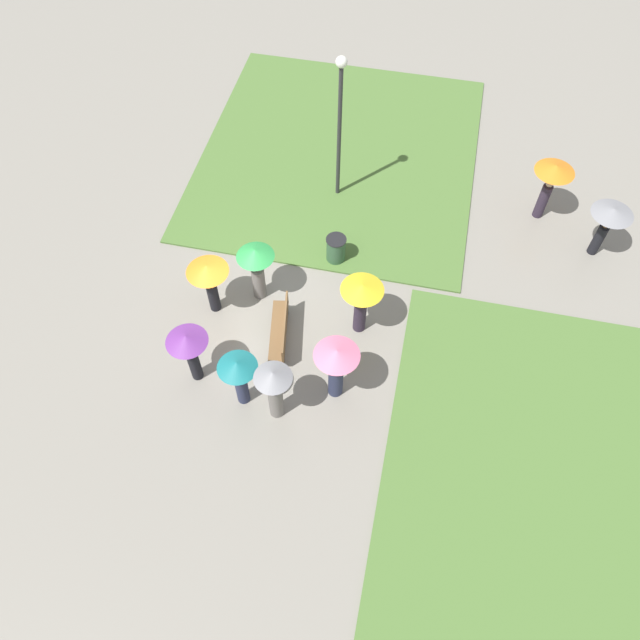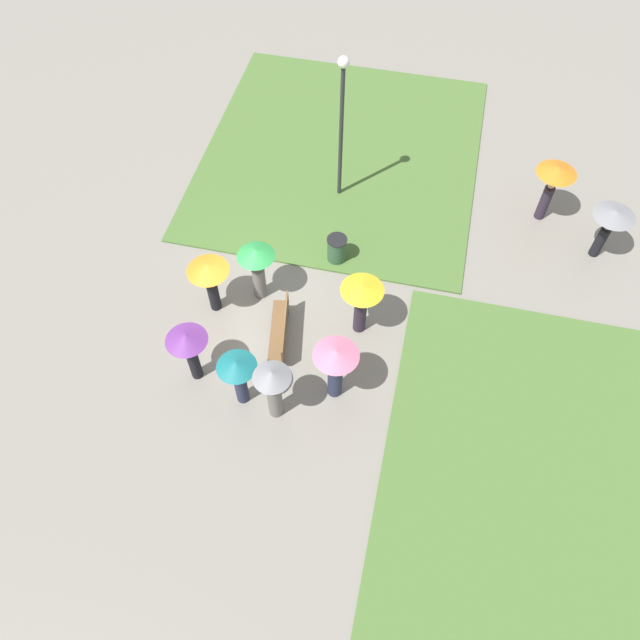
{
  "view_description": "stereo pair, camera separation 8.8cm",
  "coord_description": "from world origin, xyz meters",
  "views": [
    {
      "loc": [
        9.44,
        3.93,
        14.11
      ],
      "look_at": [
        0.45,
        1.97,
        0.66
      ],
      "focal_mm": 35.0,
      "sensor_mm": 36.0,
      "label": 1
    },
    {
      "loc": [
        9.42,
        4.01,
        14.11
      ],
      "look_at": [
        0.45,
        1.97,
        0.66
      ],
      "focal_mm": 35.0,
      "sensor_mm": 36.0,
      "label": 2
    }
  ],
  "objects": [
    {
      "name": "ground_plane",
      "position": [
        0.0,
        0.0,
        0.0
      ],
      "size": [
        90.0,
        90.0,
        0.0
      ],
      "primitive_type": "plane",
      "color": "gray"
    },
    {
      "name": "lawn_patch_near",
      "position": [
        -6.68,
        1.08,
        0.03
      ],
      "size": [
        9.93,
        8.96,
        0.06
      ],
      "color": "#4C7033",
      "rests_on": "ground_plane"
    },
    {
      "name": "lawn_patch_far",
      "position": [
        3.96,
        8.52,
        0.03
      ],
      "size": [
        10.99,
        8.59,
        0.06
      ],
      "color": "#4C7033",
      "rests_on": "ground_plane"
    },
    {
      "name": "park_bench",
      "position": [
        0.84,
        1.01,
        0.48
      ],
      "size": [
        1.98,
        0.77,
        0.9
      ],
      "rotation": [
        0.0,
        0.0,
        0.18
      ],
      "color": "brown",
      "rests_on": "ground_plane"
    },
    {
      "name": "lamp_post",
      "position": [
        -4.89,
        1.38,
        3.04
      ],
      "size": [
        0.32,
        0.32,
        4.79
      ],
      "color": "#2D2D30",
      "rests_on": "ground_plane"
    },
    {
      "name": "trash_bin",
      "position": [
        -2.21,
        1.86,
        0.44
      ],
      "size": [
        0.59,
        0.59,
        0.88
      ],
      "color": "#335638",
      "rests_on": "ground_plane"
    },
    {
      "name": "crowd_person_orange",
      "position": [
        0.2,
        -1.05,
        1.4
      ],
      "size": [
        1.12,
        1.12,
        1.82
      ],
      "rotation": [
        0.0,
        0.0,
        5.6
      ],
      "color": "black",
      "rests_on": "ground_plane"
    },
    {
      "name": "crowd_person_teal",
      "position": [
        2.76,
        0.51,
        1.28
      ],
      "size": [
        0.97,
        0.97,
        1.79
      ],
      "rotation": [
        0.0,
        0.0,
        2.12
      ],
      "color": "#282D47",
      "rests_on": "ground_plane"
    },
    {
      "name": "crowd_person_yellow",
      "position": [
        0.01,
        2.96,
        1.34
      ],
      "size": [
        1.12,
        1.12,
        1.88
      ],
      "rotation": [
        0.0,
        0.0,
        4.91
      ],
      "color": "#2D2333",
      "rests_on": "ground_plane"
    },
    {
      "name": "crowd_person_grey",
      "position": [
        2.94,
        1.42,
        1.29
      ],
      "size": [
        0.91,
        0.91,
        1.96
      ],
      "rotation": [
        0.0,
        0.0,
        6.0
      ],
      "color": "slate",
      "rests_on": "ground_plane"
    },
    {
      "name": "crowd_person_green",
      "position": [
        -0.5,
        0.04,
        1.34
      ],
      "size": [
        1.01,
        1.01,
        1.91
      ],
      "rotation": [
        0.0,
        0.0,
        0.3
      ],
      "color": "slate",
      "rests_on": "ground_plane"
    },
    {
      "name": "crowd_person_purple",
      "position": [
        2.37,
        -0.84,
        1.41
      ],
      "size": [
        1.03,
        1.03,
        1.88
      ],
      "rotation": [
        0.0,
        0.0,
        5.72
      ],
      "color": "black",
      "rests_on": "ground_plane"
    },
    {
      "name": "crowd_person_pink",
      "position": [
        2.06,
        2.72,
        1.36
      ],
      "size": [
        1.11,
        1.11,
        1.95
      ],
      "rotation": [
        0.0,
        0.0,
        5.39
      ],
      "color": "#282D47",
      "rests_on": "ground_plane"
    },
    {
      "name": "lone_walker_far_path",
      "position": [
        -4.12,
        9.23,
        1.38
      ],
      "size": [
        1.17,
        1.17,
        1.78
      ],
      "rotation": [
        0.0,
        0.0,
        2.48
      ],
      "color": "black",
      "rests_on": "ground_plane"
    },
    {
      "name": "lone_walker_mid_plaza",
      "position": [
        -5.3,
        7.62,
        1.52
      ],
      "size": [
        1.16,
        1.16,
        1.99
      ],
      "rotation": [
        0.0,
        0.0,
        0.72
      ],
      "color": "#2D2333",
      "rests_on": "ground_plane"
    }
  ]
}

